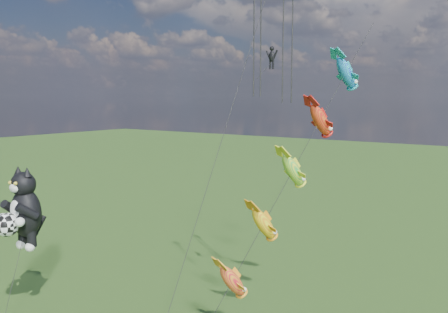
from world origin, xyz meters
The scene contains 3 objects.
cat_kite_rig centered at (-0.41, 0.06, 7.96)m, with size 2.91×4.32×11.00m.
fish_windsock_rig centered at (17.81, 6.04, 11.56)m, with size 5.18×15.18×20.62m.
parafoil_rig centered at (14.53, 8.91, 19.39)m, with size 2.36×17.47×27.82m.
Camera 1 is at (31.30, -19.74, 15.93)m, focal length 40.00 mm.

